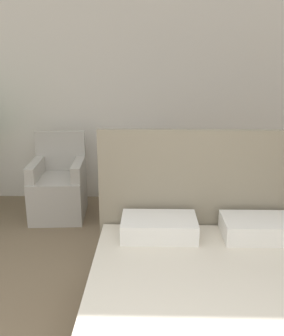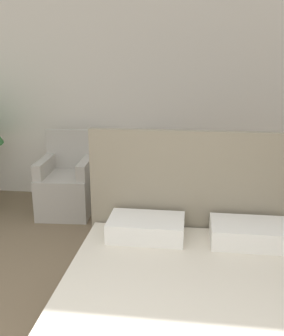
% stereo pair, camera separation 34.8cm
% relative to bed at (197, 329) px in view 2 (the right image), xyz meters
% --- Properties ---
extents(wall_back, '(10.00, 0.06, 2.90)m').
position_rel_bed_xyz_m(wall_back, '(-0.56, 2.80, 1.16)').
color(wall_back, silver).
rests_on(wall_back, ground_plane).
extents(bed, '(1.64, 1.99, 1.24)m').
position_rel_bed_xyz_m(bed, '(0.00, 0.00, 0.00)').
color(bed, brown).
rests_on(bed, ground_plane).
extents(armchair_near_window_left, '(0.61, 0.67, 0.93)m').
position_rel_bed_xyz_m(armchair_near_window_left, '(-1.47, 2.17, 0.02)').
color(armchair_near_window_left, '#B7B2A8').
rests_on(armchair_near_window_left, ground_plane).
extents(armchair_near_window_right, '(0.62, 0.68, 0.93)m').
position_rel_bed_xyz_m(armchair_near_window_right, '(-0.56, 2.17, 0.02)').
color(armchair_near_window_right, '#B7B2A8').
rests_on(armchair_near_window_right, ground_plane).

